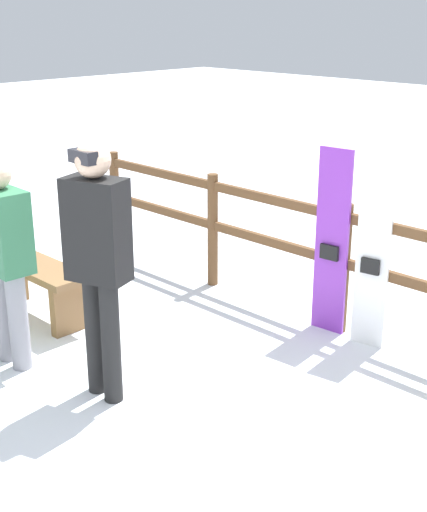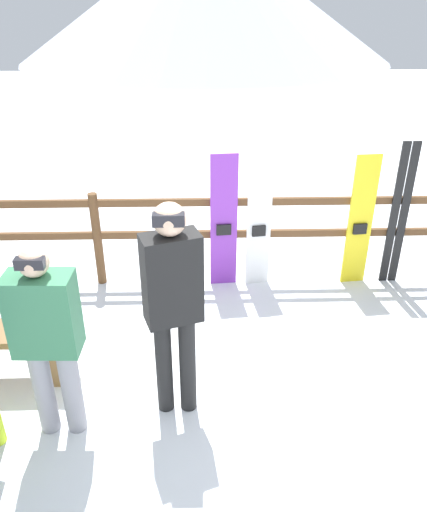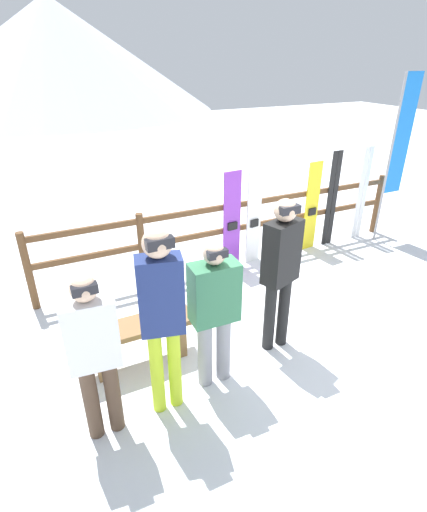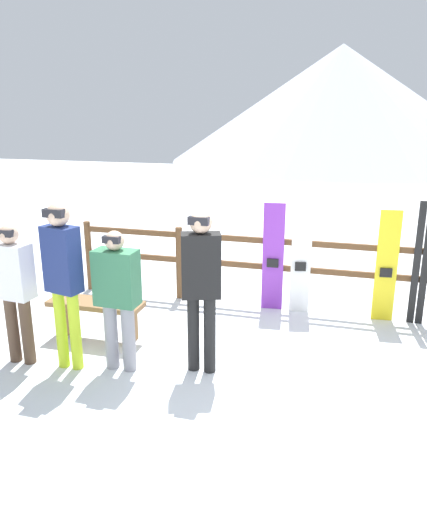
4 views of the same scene
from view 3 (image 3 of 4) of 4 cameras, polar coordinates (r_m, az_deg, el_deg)
The scene contains 14 objects.
ground_plane at distance 5.08m, azimuth 13.67°, elevation -10.31°, with size 40.00×40.00×0.00m, color white.
mountain_backdrop at distance 27.14m, azimuth -21.86°, elevation 25.12°, with size 18.00×18.00×6.00m.
fence at distance 6.17m, azimuth 3.09°, elevation 4.44°, with size 6.04×0.10×1.08m.
bench at distance 4.37m, azimuth -10.57°, elevation -10.98°, with size 1.18×0.36×0.49m.
person_plaid_green at distance 3.76m, azimuth 0.11°, elevation -7.34°, with size 0.46×0.26×1.55m.
person_black at distance 4.21m, azimuth 9.59°, elevation -1.29°, with size 0.45×0.34×1.76m.
person_navy at distance 3.38m, azimuth -7.41°, elevation -7.56°, with size 0.41×0.29×1.83m.
person_white at distance 3.38m, azimuth -16.71°, elevation -12.58°, with size 0.43×0.26×1.58m.
snowboard_purple at distance 6.05m, azimuth 2.64°, elevation 5.00°, with size 0.29×0.07×1.52m.
snowboard_white at distance 6.23m, azimuth 5.77°, elevation 5.36°, with size 0.27×0.09×1.48m.
snowboard_yellow at distance 6.84m, azimuth 13.85°, elevation 6.79°, with size 0.28×0.08×1.50m.
ski_pair_black at distance 7.08m, azimuth 16.56°, elevation 7.74°, with size 0.19×0.02×1.64m.
ski_pair_white at distance 7.53m, azimuth 20.46°, elevation 8.31°, with size 0.20×0.02×1.65m.
rental_flag at distance 7.45m, azimuth 24.84°, elevation 14.17°, with size 0.40×0.04×2.78m.
Camera 3 is at (-2.75, -3.03, 3.00)m, focal length 28.00 mm.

